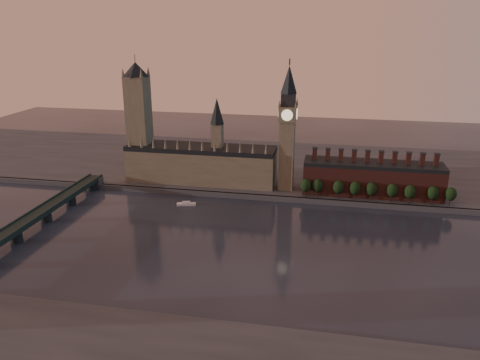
{
  "coord_description": "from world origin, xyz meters",
  "views": [
    {
      "loc": [
        43.55,
        -263.05,
        138.02
      ],
      "look_at": [
        -18.57,
        55.0,
        28.03
      ],
      "focal_mm": 35.0,
      "sensor_mm": 36.0,
      "label": 1
    }
  ],
  "objects_px": {
    "victoria_tower": "(139,117)",
    "big_ben": "(288,127)",
    "westminster_bridge": "(29,223)",
    "river_boat": "(186,204)"
  },
  "relations": [
    {
      "from": "big_ben",
      "to": "river_boat",
      "type": "height_order",
      "value": "big_ben"
    },
    {
      "from": "big_ben",
      "to": "westminster_bridge",
      "type": "distance_m",
      "value": 205.83
    },
    {
      "from": "big_ben",
      "to": "river_boat",
      "type": "distance_m",
      "value": 102.39
    },
    {
      "from": "victoria_tower",
      "to": "big_ben",
      "type": "xyz_separation_m",
      "value": [
        130.0,
        -5.0,
        -2.26
      ]
    },
    {
      "from": "big_ben",
      "to": "westminster_bridge",
      "type": "height_order",
      "value": "big_ben"
    },
    {
      "from": "victoria_tower",
      "to": "big_ben",
      "type": "distance_m",
      "value": 130.12
    },
    {
      "from": "westminster_bridge",
      "to": "victoria_tower",
      "type": "bearing_deg",
      "value": 73.44
    },
    {
      "from": "victoria_tower",
      "to": "westminster_bridge",
      "type": "height_order",
      "value": "victoria_tower"
    },
    {
      "from": "big_ben",
      "to": "westminster_bridge",
      "type": "relative_size",
      "value": 0.54
    },
    {
      "from": "victoria_tower",
      "to": "westminster_bridge",
      "type": "distance_m",
      "value": 133.21
    }
  ]
}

